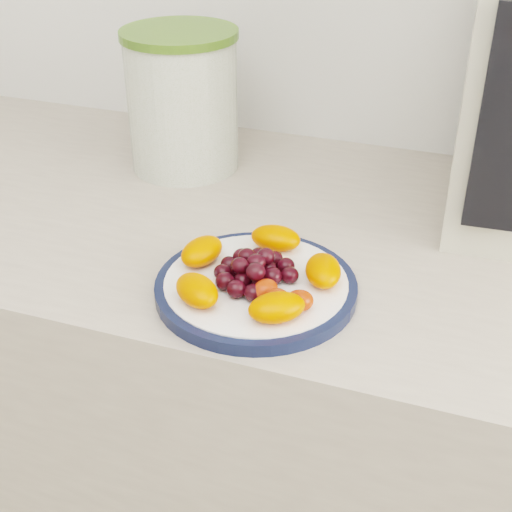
% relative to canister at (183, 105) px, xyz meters
% --- Properties ---
extents(counter, '(3.50, 0.60, 0.90)m').
position_rel_canister_xyz_m(counter, '(0.33, -0.12, -0.55)').
color(counter, '#B0A391').
rests_on(counter, floor).
extents(cabinet_face, '(3.48, 0.58, 0.84)m').
position_rel_canister_xyz_m(cabinet_face, '(0.33, -0.12, -0.58)').
color(cabinet_face, olive).
rests_on(cabinet_face, floor).
extents(plate_rim, '(0.23, 0.23, 0.01)m').
position_rel_canister_xyz_m(plate_rim, '(0.22, -0.30, -0.09)').
color(plate_rim, '#101835').
rests_on(plate_rim, counter).
extents(plate_face, '(0.21, 0.21, 0.02)m').
position_rel_canister_xyz_m(plate_face, '(0.22, -0.30, -0.09)').
color(plate_face, white).
rests_on(plate_face, counter).
extents(canister, '(0.20, 0.20, 0.20)m').
position_rel_canister_xyz_m(canister, '(0.00, 0.00, 0.00)').
color(canister, '#465B1A').
rests_on(canister, counter).
extents(canister_lid, '(0.21, 0.21, 0.01)m').
position_rel_canister_xyz_m(canister_lid, '(0.00, 0.00, 0.10)').
color(canister_lid, '#476822').
rests_on(canister_lid, canister).
extents(appliance_panel, '(0.06, 0.02, 0.26)m').
position_rel_canister_xyz_m(appliance_panel, '(0.46, -0.14, 0.08)').
color(appliance_panel, black).
rests_on(appliance_panel, appliance_body).
extents(fruit_plate, '(0.20, 0.19, 0.03)m').
position_rel_canister_xyz_m(fruit_plate, '(0.23, -0.30, -0.07)').
color(fruit_plate, '#F44C00').
rests_on(fruit_plate, plate_face).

